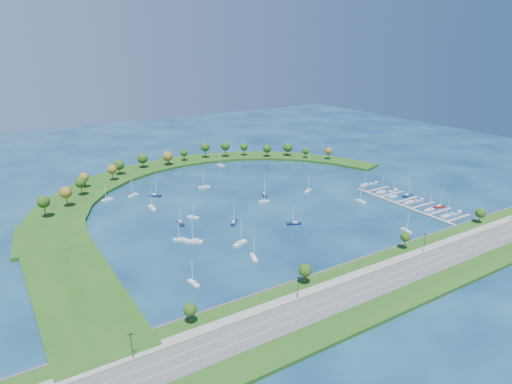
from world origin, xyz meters
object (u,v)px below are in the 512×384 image
moored_boat_6 (361,201)px  docked_boat_0 (446,215)px  harbor_tower (168,160)px  moored_boat_13 (181,223)px  moored_boat_2 (264,201)px  docked_boat_4 (409,202)px  docked_boat_8 (381,192)px  moored_boat_8 (152,207)px  docked_boat_9 (393,190)px  docked_boat_1 (456,212)px  docked_boat_6 (393,196)px  moored_boat_14 (107,199)px  docked_boat_2 (429,209)px  moored_boat_5 (180,239)px  moored_boat_0 (406,230)px  docked_boat_3 (439,206)px  docked_boat_10 (365,185)px  moored_boat_9 (133,195)px  docked_boat_11 (374,183)px  moored_boat_18 (194,283)px  moored_boat_7 (264,194)px  moored_boat_1 (254,257)px  moored_boat_17 (294,223)px  moored_boat_16 (221,165)px  moored_boat_12 (155,195)px  docked_boat_7 (407,195)px  moored_boat_3 (308,190)px  moored_boat_15 (204,187)px  moored_boat_4 (240,243)px  docked_boat_5 (419,200)px  dock_system (410,203)px  moored_boat_10 (193,217)px

moored_boat_6 → docked_boat_0: bearing=-152.1°
harbor_tower → moored_boat_13: size_ratio=0.33×
moored_boat_2 → docked_boat_0: size_ratio=0.94×
docked_boat_4 → docked_boat_8: size_ratio=1.05×
moored_boat_8 → docked_boat_9: (159.71, -58.98, -0.30)m
docked_boat_1 → docked_boat_6: size_ratio=0.88×
moored_boat_14 → docked_boat_2: bearing=131.2°
moored_boat_5 → moored_boat_0: bearing=-173.8°
moored_boat_2 → moored_boat_14: size_ratio=0.94×
docked_boat_2 → docked_boat_3: docked_boat_2 is taller
moored_boat_8 → docked_boat_10: (151.66, -38.75, -0.07)m
moored_boat_9 → docked_boat_11: moored_boat_9 is taller
moored_boat_18 → docked_boat_1: size_ratio=1.18×
docked_boat_6 → docked_boat_2: bearing=-86.1°
moored_boat_7 → docked_boat_10: 78.91m
moored_boat_1 → moored_boat_18: moored_boat_1 is taller
moored_boat_5 → moored_boat_13: bearing=-80.4°
moored_boat_17 → moored_boat_6: bearing=-149.3°
moored_boat_14 → docked_boat_6: (169.72, -99.95, -0.02)m
moored_boat_13 → docked_boat_9: moored_boat_13 is taller
moored_boat_5 → moored_boat_8: bearing=-60.9°
harbor_tower → moored_boat_7: 115.51m
moored_boat_14 → moored_boat_16: bearing=-172.9°
docked_boat_3 → docked_boat_6: (-10.48, 29.89, -0.03)m
moored_boat_6 → moored_boat_12: bearing=52.7°
harbor_tower → docked_boat_2: docked_boat_2 is taller
harbor_tower → docked_boat_11: bearing=-49.9°
docked_boat_7 → moored_boat_3: bearing=130.5°
moored_boat_14 → moored_boat_16: 112.44m
moored_boat_0 → docked_boat_2: size_ratio=0.88×
docked_boat_1 → docked_boat_9: size_ratio=1.03×
moored_boat_0 → docked_boat_1: 49.14m
moored_boat_15 → docked_boat_0: bearing=145.5°
moored_boat_0 → moored_boat_15: size_ratio=0.87×
docked_boat_9 → moored_boat_8: bearing=151.1°
moored_boat_2 → moored_boat_15: moored_boat_15 is taller
moored_boat_4 → docked_boat_5: bearing=-24.3°
dock_system → docked_boat_3: size_ratio=6.80×
moored_boat_4 → docked_boat_6: moored_boat_4 is taller
dock_system → moored_boat_17: size_ratio=6.45×
moored_boat_15 → docked_boat_6: bearing=156.5°
docked_boat_2 → docked_boat_5: size_ratio=1.56×
moored_boat_3 → docked_boat_6: moored_boat_3 is taller
docked_boat_0 → docked_boat_9: docked_boat_0 is taller
moored_boat_12 → moored_boat_13: moored_boat_12 is taller
moored_boat_6 → docked_boat_1: 59.54m
moored_boat_7 → docked_boat_0: size_ratio=1.08×
moored_boat_3 → moored_boat_10: 91.58m
moored_boat_1 → docked_boat_9: 144.98m
harbor_tower → docked_boat_10: bearing=-52.5°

